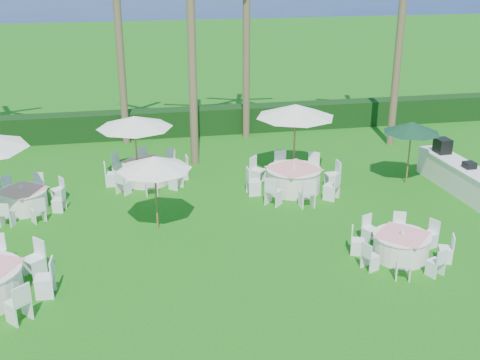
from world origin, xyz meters
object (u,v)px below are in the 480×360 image
object	(u,v)px
banquet_table_e	(147,172)
umbrella_green	(412,127)
banquet_table_c	(401,245)
banquet_table_f	(294,179)
umbrella_c	(134,122)
staff_person	(446,159)
buffet_table	(459,176)
umbrella_b	(154,163)
umbrella_d	(295,111)
banquet_table_d	(23,199)

from	to	relation	value
banquet_table_e	umbrella_green	world-z (taller)	umbrella_green
banquet_table_c	banquet_table_f	distance (m)	5.60
umbrella_c	staff_person	xyz separation A→B (m)	(11.26, -2.09, -1.46)
banquet_table_e	buffet_table	bearing A→B (deg)	-15.27
umbrella_b	umbrella_c	size ratio (longest dim) A/B	0.86
umbrella_c	buffet_table	bearing A→B (deg)	-16.05
banquet_table_c	buffet_table	bearing A→B (deg)	45.52
banquet_table_c	umbrella_d	bearing A→B (deg)	99.56
banquet_table_d	umbrella_b	xyz separation A→B (m)	(4.25, -2.32, 1.79)
banquet_table_c	banquet_table_d	xyz separation A→B (m)	(-10.80, 5.44, 0.00)
banquet_table_e	banquet_table_f	distance (m)	5.41
umbrella_c	staff_person	size ratio (longest dim) A/B	1.77
banquet_table_e	umbrella_c	distance (m)	1.89
banquet_table_f	umbrella_d	world-z (taller)	umbrella_d
banquet_table_c	staff_person	world-z (taller)	staff_person
umbrella_b	banquet_table_d	bearing A→B (deg)	151.41
umbrella_c	buffet_table	xyz separation A→B (m)	(11.19, -3.22, -1.70)
banquet_table_e	buffet_table	xyz separation A→B (m)	(10.86, -2.96, 0.14)
banquet_table_e	banquet_table_c	bearing A→B (deg)	-47.36
umbrella_c	banquet_table_f	bearing A→B (deg)	-21.45
banquet_table_c	banquet_table_e	distance (m)	9.84
banquet_table_f	staff_person	size ratio (longest dim) A/B	2.18
umbrella_b	umbrella_d	xyz separation A→B (m)	(5.39, 3.75, 0.36)
umbrella_c	umbrella_green	xyz separation A→B (m)	(9.71, -2.18, -0.12)
buffet_table	umbrella_b	bearing A→B (deg)	-173.88
umbrella_b	banquet_table_c	bearing A→B (deg)	-25.48
buffet_table	banquet_table_e	bearing A→B (deg)	164.73
umbrella_b	staff_person	world-z (taller)	umbrella_b
umbrella_c	buffet_table	size ratio (longest dim) A/B	0.63
banquet_table_e	banquet_table_f	bearing A→B (deg)	-20.21
buffet_table	banquet_table_d	bearing A→B (deg)	175.56
banquet_table_c	staff_person	bearing A→B (deg)	51.72
banquet_table_e	umbrella_b	world-z (taller)	umbrella_b
banquet_table_c	banquet_table_e	bearing A→B (deg)	132.64
banquet_table_c	banquet_table_e	xyz separation A→B (m)	(-6.66, 7.24, 0.04)
banquet_table_d	umbrella_b	size ratio (longest dim) A/B	1.18
banquet_table_f	staff_person	distance (m)	5.86
banquet_table_d	umbrella_c	bearing A→B (deg)	28.35
banquet_table_f	staff_person	xyz separation A→B (m)	(5.85, 0.03, 0.33)
banquet_table_d	buffet_table	bearing A→B (deg)	-4.44
banquet_table_c	banquet_table_f	size ratio (longest dim) A/B	0.79
umbrella_green	umbrella_c	bearing A→B (deg)	167.35
banquet_table_c	umbrella_b	size ratio (longest dim) A/B	1.13
umbrella_b	banquet_table_f	bearing A→B (deg)	24.38
banquet_table_c	umbrella_d	distance (m)	7.30
umbrella_b	umbrella_d	size ratio (longest dim) A/B	0.81
banquet_table_c	staff_person	distance (m)	6.89
banquet_table_e	umbrella_d	distance (m)	5.91
buffet_table	staff_person	distance (m)	1.16
banquet_table_c	banquet_table_d	size ratio (longest dim) A/B	0.96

